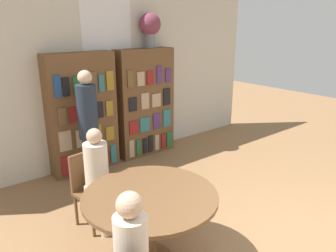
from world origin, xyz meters
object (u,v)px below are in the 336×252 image
bookshelf_left (82,114)px  chair_left_side (91,185)px  reading_table (150,204)px  bookshelf_right (145,103)px  seated_reader_left (99,174)px  librarian_standing (88,117)px  flower_vase (150,26)px

bookshelf_left → chair_left_side: bookshelf_left is taller
bookshelf_left → reading_table: (-0.44, -2.44, -0.31)m
chair_left_side → reading_table: bearing=90.0°
bookshelf_right → seated_reader_left: (-1.78, -1.63, -0.25)m
bookshelf_right → chair_left_side: 2.36m
bookshelf_right → reading_table: 2.96m
bookshelf_left → bookshelf_right: (1.21, 0.00, -0.00)m
bookshelf_left → librarian_standing: bearing=-105.6°
bookshelf_left → chair_left_side: bearing=-112.4°
bookshelf_left → bookshelf_right: size_ratio=1.00×
flower_vase → librarian_standing: bearing=-161.2°
chair_left_side → librarian_standing: (0.46, 0.95, 0.55)m
bookshelf_left → seated_reader_left: size_ratio=1.55×
bookshelf_right → seated_reader_left: size_ratio=1.55×
bookshelf_right → chair_left_side: size_ratio=2.15×
bookshelf_right → librarian_standing: 1.44m
flower_vase → seated_reader_left: size_ratio=0.47×
bookshelf_right → bookshelf_left: bearing=-180.0°
flower_vase → librarian_standing: (-1.49, -0.51, -1.23)m
chair_left_side → librarian_standing: librarian_standing is taller
bookshelf_right → chair_left_side: bookshelf_right is taller
seated_reader_left → bookshelf_left: bearing=-118.5°
bookshelf_left → reading_table: bearing=-100.2°
reading_table → seated_reader_left: seated_reader_left is taller
flower_vase → reading_table: bearing=-126.1°
flower_vase → chair_left_side: (-1.95, -1.46, -1.78)m
seated_reader_left → chair_left_side: bearing=-90.0°
librarian_standing → chair_left_side: bearing=-115.7°
seated_reader_left → bookshelf_right: bearing=-146.7°
bookshelf_left → reading_table: size_ratio=1.45×
flower_vase → seated_reader_left: (-1.92, -1.64, -1.57)m
flower_vase → reading_table: (-1.78, -2.44, -1.63)m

